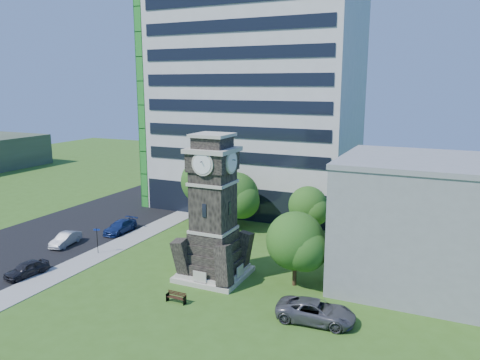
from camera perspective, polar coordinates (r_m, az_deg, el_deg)
The scene contains 16 objects.
ground at distance 40.70m, azimuth -8.35°, elevation -11.84°, with size 160.00×160.00×0.00m, color #375E1A.
sidewalk at distance 49.75m, azimuth -14.48°, elevation -7.64°, with size 3.00×70.00×0.06m, color gray.
street at distance 55.32m, azimuth -21.38°, elevation -6.14°, with size 14.00×80.00×0.02m, color black.
clock_tower at distance 39.08m, azimuth -3.28°, elevation -4.50°, with size 5.40×5.40×12.22m.
office_tall at distance 61.81m, azimuth 1.97°, elevation 9.85°, with size 26.20×15.11×28.60m.
office_low at distance 40.64m, azimuth 22.81°, elevation -4.89°, with size 15.20×12.20×10.40m.
car_street_south at distance 44.53m, azimuth -24.57°, elevation -9.82°, with size 1.51×3.76×1.28m, color black.
car_street_mid at distance 51.11m, azimuth -20.50°, elevation -6.78°, with size 1.36×3.89×1.28m, color #989B9F.
car_street_north at distance 53.57m, azimuth -14.40°, elevation -5.54°, with size 1.84×4.52×1.31m, color navy.
car_east_lot at distance 33.85m, azimuth 9.22°, elevation -15.53°, with size 2.51×5.44×1.51m, color #525257.
park_bench at distance 36.50m, azimuth -7.76°, elevation -13.93°, with size 1.60×0.43×0.83m.
street_sign at distance 47.43m, azimuth -17.02°, elevation -6.74°, with size 0.61×0.06×2.55m.
tree_nw at distance 53.97m, azimuth -4.20°, elevation -0.38°, with size 6.13×5.57×7.93m.
tree_nc at distance 52.39m, azimuth -0.48°, elevation -2.05°, with size 5.75×5.23×6.51m.
tree_ne at distance 50.44m, azimuth 8.34°, elevation -3.27°, with size 4.59×4.17×5.50m.
tree_east at distance 38.06m, azimuth 6.84°, elevation -7.59°, with size 5.20×4.72×6.17m.
Camera 1 is at (20.67, -31.14, 16.11)m, focal length 35.00 mm.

